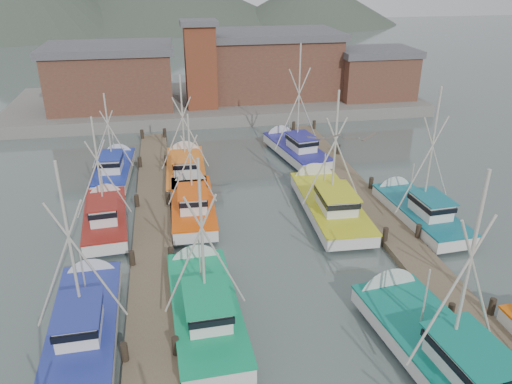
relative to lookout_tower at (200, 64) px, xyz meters
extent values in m
plane|color=#43514F|center=(2.00, -33.00, -5.55)|extent=(260.00, 260.00, 0.00)
cube|color=brown|center=(-5.00, -29.00, -5.35)|extent=(2.20, 46.00, 0.40)
cylinder|color=black|center=(-6.00, -35.00, -5.10)|extent=(0.30, 0.30, 1.50)
cylinder|color=black|center=(-6.00, -28.00, -5.10)|extent=(0.30, 0.30, 1.50)
cylinder|color=black|center=(-6.00, -21.00, -5.10)|extent=(0.30, 0.30, 1.50)
cylinder|color=black|center=(-6.00, -14.00, -5.10)|extent=(0.30, 0.30, 1.50)
cylinder|color=black|center=(-6.00, -7.00, -5.10)|extent=(0.30, 0.30, 1.50)
cylinder|color=black|center=(-4.00, -35.00, -5.10)|extent=(0.30, 0.30, 1.50)
cylinder|color=black|center=(-4.00, -28.00, -5.10)|extent=(0.30, 0.30, 1.50)
cylinder|color=black|center=(-4.00, -21.00, -5.10)|extent=(0.30, 0.30, 1.50)
cylinder|color=black|center=(-4.00, -14.00, -5.10)|extent=(0.30, 0.30, 1.50)
cylinder|color=black|center=(-4.00, -7.00, -5.10)|extent=(0.30, 0.30, 1.50)
cube|color=brown|center=(9.00, -29.00, -5.35)|extent=(2.20, 46.00, 0.40)
cylinder|color=black|center=(8.00, -35.00, -5.10)|extent=(0.30, 0.30, 1.50)
cylinder|color=black|center=(8.00, -28.00, -5.10)|extent=(0.30, 0.30, 1.50)
cylinder|color=black|center=(8.00, -21.00, -5.10)|extent=(0.30, 0.30, 1.50)
cylinder|color=black|center=(8.00, -14.00, -5.10)|extent=(0.30, 0.30, 1.50)
cylinder|color=black|center=(8.00, -7.00, -5.10)|extent=(0.30, 0.30, 1.50)
cylinder|color=black|center=(10.00, -35.00, -5.10)|extent=(0.30, 0.30, 1.50)
cylinder|color=black|center=(10.00, -28.00, -5.10)|extent=(0.30, 0.30, 1.50)
cylinder|color=black|center=(10.00, -21.00, -5.10)|extent=(0.30, 0.30, 1.50)
cylinder|color=black|center=(10.00, -14.00, -5.10)|extent=(0.30, 0.30, 1.50)
cylinder|color=black|center=(10.00, -7.00, -5.10)|extent=(0.30, 0.30, 1.50)
cube|color=slate|center=(2.00, 4.00, -4.95)|extent=(44.00, 16.00, 1.20)
cube|color=brown|center=(-9.00, 2.00, -1.60)|extent=(12.00, 8.00, 5.50)
cube|color=#5A5A5F|center=(-9.00, 2.00, 1.50)|extent=(12.72, 8.48, 0.70)
cube|color=brown|center=(8.00, 4.00, -1.25)|extent=(14.00, 9.00, 6.20)
cube|color=#5A5A5F|center=(8.00, 4.00, 2.20)|extent=(14.84, 9.54, 0.70)
cube|color=brown|center=(19.00, 1.00, -2.10)|extent=(8.00, 6.00, 4.50)
cube|color=#5A5A5F|center=(19.00, 1.00, 0.50)|extent=(8.48, 6.36, 0.70)
cube|color=brown|center=(0.00, 0.00, -0.35)|extent=(3.00, 3.00, 8.00)
cube|color=#5A5A5F|center=(0.00, 0.00, 3.90)|extent=(3.60, 3.60, 0.50)
cone|color=#3E493D|center=(-38.00, 82.00, -5.55)|extent=(110.00, 110.00, 42.00)
cone|color=#3E493D|center=(-3.00, 97.00, -5.55)|extent=(140.00, 140.00, 30.00)
cone|color=#3E493D|center=(37.00, 87.00, -5.55)|extent=(90.00, 90.00, 24.00)
cube|color=#0F1E33|center=(-2.62, -32.83, -5.50)|extent=(2.73, 7.65, 0.70)
cube|color=silver|center=(-2.62, -32.83, -4.85)|extent=(3.10, 8.69, 0.80)
cube|color=#0D925B|center=(-2.62, -32.83, -4.47)|extent=(3.19, 8.78, 0.10)
cone|color=silver|center=(-2.77, -28.53, -5.00)|extent=(2.72, 1.19, 2.69)
cube|color=silver|center=(-2.58, -33.86, -3.90)|extent=(1.83, 2.64, 1.10)
cube|color=black|center=(-2.58, -33.86, -3.67)|extent=(1.95, 2.90, 0.28)
cube|color=#0D925B|center=(-2.58, -33.86, -3.31)|extent=(2.07, 3.08, 0.07)
cylinder|color=beige|center=(-2.61, -33.00, -1.01)|extent=(0.12, 0.12, 6.88)
cylinder|color=beige|center=(-3.16, -33.02, -1.82)|extent=(2.46, 0.18, 5.38)
cylinder|color=beige|center=(-2.06, -32.98, -1.82)|extent=(2.46, 0.18, 5.38)
cylinder|color=beige|center=(-2.67, -31.28, -3.25)|extent=(0.07, 0.07, 2.40)
cube|color=#0F1E33|center=(6.40, -37.44, -5.50)|extent=(3.81, 8.84, 0.70)
cube|color=silver|center=(6.40, -37.44, -4.85)|extent=(4.33, 10.05, 0.80)
cube|color=#0D7363|center=(6.40, -37.44, -4.47)|extent=(4.44, 10.16, 0.10)
cone|color=silver|center=(5.81, -32.61, -5.00)|extent=(3.15, 1.46, 3.04)
cube|color=silver|center=(6.54, -38.60, -3.90)|extent=(2.31, 3.14, 1.10)
cube|color=black|center=(6.54, -38.60, -3.67)|extent=(2.47, 3.44, 0.28)
cube|color=#0D7363|center=(6.54, -38.60, -3.31)|extent=(2.62, 3.65, 0.07)
cylinder|color=beige|center=(6.42, -37.64, -0.64)|extent=(0.15, 0.15, 7.62)
cylinder|color=beige|center=(5.81, -37.71, -1.54)|extent=(2.72, 0.43, 5.96)
cylinder|color=beige|center=(7.04, -37.56, -1.54)|extent=(2.72, 0.43, 5.96)
cylinder|color=beige|center=(6.19, -35.70, -3.25)|extent=(0.09, 0.09, 2.72)
cube|color=#0F1E33|center=(-7.77, -32.86, -5.50)|extent=(2.49, 7.18, 0.70)
cube|color=silver|center=(-7.77, -32.86, -4.85)|extent=(2.83, 8.16, 0.80)
cube|color=navy|center=(-7.77, -32.86, -4.47)|extent=(2.91, 8.24, 0.10)
cone|color=silver|center=(-7.87, -28.81, -5.00)|extent=(2.55, 1.16, 2.53)
cube|color=silver|center=(-7.74, -33.83, -3.90)|extent=(1.69, 2.47, 1.10)
cube|color=black|center=(-7.74, -33.83, -3.67)|extent=(1.80, 2.71, 0.28)
cube|color=navy|center=(-7.74, -33.83, -3.31)|extent=(1.91, 2.88, 0.07)
cylinder|color=beige|center=(-7.76, -33.02, -0.88)|extent=(0.12, 0.12, 7.15)
cylinder|color=beige|center=(-8.32, -33.04, -1.72)|extent=(2.56, 0.15, 5.59)
cylinder|color=beige|center=(-7.21, -33.01, -1.72)|extent=(2.56, 0.15, 5.59)
cylinder|color=beige|center=(-7.80, -31.40, -3.25)|extent=(0.07, 0.07, 2.43)
cube|color=#0F1E33|center=(-2.48, -22.34, -5.50)|extent=(2.42, 6.97, 0.70)
cube|color=silver|center=(-2.48, -22.34, -4.85)|extent=(2.74, 7.92, 0.80)
cube|color=#E94F09|center=(-2.48, -22.34, -4.47)|extent=(2.82, 8.00, 0.10)
cone|color=silver|center=(-2.38, -18.41, -5.00)|extent=(2.48, 1.16, 2.46)
cube|color=silver|center=(-2.50, -23.28, -3.90)|extent=(1.64, 2.39, 1.10)
cube|color=black|center=(-2.50, -23.28, -3.67)|extent=(1.75, 2.63, 0.28)
cube|color=#E94F09|center=(-2.50, -23.28, -3.31)|extent=(1.86, 2.79, 0.07)
cylinder|color=beige|center=(-2.48, -22.49, -1.60)|extent=(0.11, 0.11, 5.69)
cylinder|color=beige|center=(-2.98, -22.48, -2.27)|extent=(2.04, 0.13, 4.45)
cylinder|color=beige|center=(-1.98, -22.50, -2.27)|extent=(2.04, 0.13, 4.45)
cylinder|color=beige|center=(-2.44, -20.92, -3.25)|extent=(0.07, 0.07, 2.19)
cube|color=#0F1E33|center=(6.11, -23.80, -5.50)|extent=(3.00, 8.40, 0.70)
cube|color=silver|center=(6.11, -23.80, -4.85)|extent=(3.41, 9.55, 0.80)
cube|color=gold|center=(6.11, -23.80, -4.47)|extent=(3.50, 9.65, 0.10)
cone|color=silver|center=(6.28, -19.08, -5.00)|extent=(2.99, 1.20, 2.95)
cube|color=silver|center=(6.07, -24.93, -3.90)|extent=(2.01, 2.90, 1.10)
cube|color=black|center=(6.07, -24.93, -3.67)|extent=(2.14, 3.19, 0.28)
cube|color=gold|center=(6.07, -24.93, -3.31)|extent=(2.27, 3.38, 0.07)
cylinder|color=beige|center=(6.10, -23.98, -0.92)|extent=(0.14, 0.14, 7.07)
cylinder|color=beige|center=(5.50, -23.96, -1.75)|extent=(2.54, 0.19, 5.53)
cylinder|color=beige|center=(6.71, -24.01, -1.75)|extent=(2.54, 0.19, 5.53)
cylinder|color=beige|center=(6.17, -22.10, -3.25)|extent=(0.08, 0.08, 2.64)
cube|color=#0F1E33|center=(-7.77, -23.03, -5.50)|extent=(2.59, 6.59, 0.70)
cube|color=silver|center=(-7.77, -23.03, -4.85)|extent=(2.94, 7.49, 0.80)
cube|color=maroon|center=(-7.77, -23.03, -4.47)|extent=(3.02, 7.57, 0.10)
cone|color=silver|center=(-8.05, -19.38, -5.00)|extent=(2.37, 1.27, 2.29)
cube|color=silver|center=(-7.70, -23.91, -3.90)|extent=(1.64, 2.31, 1.10)
cube|color=black|center=(-7.70, -23.91, -3.67)|extent=(1.75, 2.53, 0.28)
cube|color=maroon|center=(-7.70, -23.91, -3.31)|extent=(1.86, 2.69, 0.07)
cylinder|color=beige|center=(-7.76, -23.18, -1.46)|extent=(0.12, 0.12, 5.99)
cylinder|color=beige|center=(-8.26, -23.22, -2.16)|extent=(2.15, 0.25, 4.68)
cylinder|color=beige|center=(-7.26, -23.14, -2.16)|extent=(2.15, 0.25, 4.68)
cylinder|color=beige|center=(-7.87, -21.72, -3.25)|extent=(0.07, 0.07, 2.20)
cube|color=#0F1E33|center=(11.27, -25.79, -5.50)|extent=(2.73, 7.05, 0.70)
cube|color=silver|center=(11.27, -25.79, -4.85)|extent=(3.10, 8.02, 0.80)
cube|color=#116475|center=(11.27, -25.79, -4.47)|extent=(3.19, 8.10, 0.10)
cone|color=silver|center=(11.00, -21.87, -5.00)|extent=(2.55, 1.26, 2.49)
cube|color=silver|center=(11.33, -26.73, -3.90)|extent=(1.76, 2.46, 1.10)
cube|color=black|center=(11.33, -26.73, -3.67)|extent=(1.88, 2.70, 0.28)
cube|color=#116475|center=(11.33, -26.73, -3.31)|extent=(1.99, 2.87, 0.07)
cylinder|color=beige|center=(11.28, -25.95, -0.70)|extent=(0.12, 0.12, 7.50)
cylinder|color=beige|center=(10.75, -25.98, -1.58)|extent=(2.67, 0.26, 5.86)
cylinder|color=beige|center=(11.80, -25.91, -1.58)|extent=(2.67, 0.26, 5.86)
cylinder|color=beige|center=(11.17, -24.38, -3.25)|extent=(0.07, 0.07, 2.30)
cube|color=#0F1E33|center=(-2.60, -16.22, -5.50)|extent=(2.59, 7.35, 0.70)
cube|color=silver|center=(-2.60, -16.22, -4.85)|extent=(2.95, 8.35, 0.80)
cube|color=orange|center=(-2.60, -16.22, -4.47)|extent=(3.03, 8.44, 0.10)
cone|color=silver|center=(-2.47, -12.09, -5.00)|extent=(2.62, 1.18, 2.59)
cube|color=silver|center=(-2.63, -17.22, -3.90)|extent=(1.75, 2.53, 1.10)
cube|color=black|center=(-2.63, -17.22, -3.67)|extent=(1.86, 2.78, 0.28)
cube|color=orange|center=(-2.63, -17.22, -3.31)|extent=(1.97, 2.95, 0.07)
cylinder|color=beige|center=(-2.60, -16.39, -1.08)|extent=(0.12, 0.12, 6.74)
cylinder|color=beige|center=(-3.13, -16.37, -1.87)|extent=(2.41, 0.16, 5.27)
cylinder|color=beige|center=(-2.07, -16.40, -1.87)|extent=(2.41, 0.16, 5.27)
cylinder|color=beige|center=(-2.55, -14.73, -3.25)|extent=(0.07, 0.07, 2.31)
cube|color=#0F1E33|center=(6.62, -13.28, -5.50)|extent=(3.54, 7.43, 0.70)
cube|color=silver|center=(6.62, -13.28, -4.85)|extent=(4.02, 8.45, 0.80)
cube|color=navy|center=(6.62, -13.28, -4.47)|extent=(4.12, 8.54, 0.10)
cone|color=silver|center=(5.90, -9.29, -5.00)|extent=(2.69, 1.53, 2.53)
cube|color=silver|center=(6.79, -14.24, -3.90)|extent=(2.04, 2.68, 1.10)
cube|color=black|center=(6.79, -14.24, -3.67)|extent=(2.19, 2.94, 0.28)
cube|color=navy|center=(6.79, -14.24, -3.31)|extent=(2.32, 3.12, 0.07)
cylinder|color=beige|center=(6.65, -13.44, -0.36)|extent=(0.13, 0.13, 8.18)
cylinder|color=beige|center=(6.13, -13.53, -1.32)|extent=(2.87, 0.59, 6.38)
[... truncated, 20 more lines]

